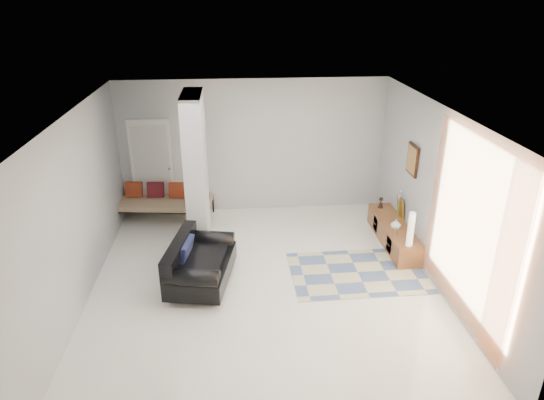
{
  "coord_description": "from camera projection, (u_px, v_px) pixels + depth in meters",
  "views": [
    {
      "loc": [
        -0.45,
        -6.68,
        4.38
      ],
      "look_at": [
        0.18,
        0.6,
        1.22
      ],
      "focal_mm": 32.0,
      "sensor_mm": 36.0,
      "label": 1
    }
  ],
  "objects": [
    {
      "name": "floor",
      "position": [
        264.0,
        284.0,
        7.88
      ],
      "size": [
        6.0,
        6.0,
        0.0
      ],
      "primitive_type": "plane",
      "color": "white",
      "rests_on": "ground"
    },
    {
      "name": "curtain",
      "position": [
        469.0,
        230.0,
        6.46
      ],
      "size": [
        0.0,
        2.55,
        2.55
      ],
      "primitive_type": "plane",
      "rotation": [
        1.57,
        0.0,
        1.57
      ],
      "color": "#FA8241",
      "rests_on": "wall_right"
    },
    {
      "name": "wall_left",
      "position": [
        77.0,
        212.0,
        7.1
      ],
      "size": [
        0.0,
        6.0,
        6.0
      ],
      "primitive_type": "plane",
      "rotation": [
        1.57,
        0.0,
        1.57
      ],
      "color": "#B5B7B9",
      "rests_on": "ground"
    },
    {
      "name": "bronze_figurine",
      "position": [
        381.0,
        203.0,
        9.63
      ],
      "size": [
        0.11,
        0.11,
        0.22
      ],
      "primitive_type": null,
      "rotation": [
        0.0,
        0.0,
        -0.01
      ],
      "color": "black",
      "rests_on": "media_console"
    },
    {
      "name": "hallway_door",
      "position": [
        152.0,
        168.0,
        10.01
      ],
      "size": [
        0.85,
        0.06,
        2.04
      ],
      "primitive_type": "cube",
      "color": "white",
      "rests_on": "floor"
    },
    {
      "name": "wall_art",
      "position": [
        413.0,
        160.0,
        8.52
      ],
      "size": [
        0.04,
        0.45,
        0.55
      ],
      "primitive_type": "cube",
      "color": "black",
      "rests_on": "wall_right"
    },
    {
      "name": "ceiling",
      "position": [
        263.0,
        114.0,
        6.77
      ],
      "size": [
        6.0,
        6.0,
        0.0
      ],
      "primitive_type": "plane",
      "rotation": [
        3.14,
        0.0,
        0.0
      ],
      "color": "white",
      "rests_on": "wall_back"
    },
    {
      "name": "daybed",
      "position": [
        162.0,
        201.0,
        9.96
      ],
      "size": [
        2.06,
        1.08,
        0.77
      ],
      "rotation": [
        0.0,
        0.0,
        -0.13
      ],
      "color": "black",
      "rests_on": "floor"
    },
    {
      "name": "vase",
      "position": [
        396.0,
        224.0,
        8.78
      ],
      "size": [
        0.21,
        0.21,
        0.19
      ],
      "primitive_type": "imported",
      "rotation": [
        0.0,
        0.0,
        -0.16
      ],
      "color": "white",
      "rests_on": "media_console"
    },
    {
      "name": "wall_front",
      "position": [
        286.0,
        333.0,
        4.58
      ],
      "size": [
        6.0,
        0.0,
        6.0
      ],
      "primitive_type": "plane",
      "rotation": [
        -1.57,
        0.0,
        0.0
      ],
      "color": "#B5B7B9",
      "rests_on": "ground"
    },
    {
      "name": "wall_right",
      "position": [
        439.0,
        199.0,
        7.54
      ],
      "size": [
        0.0,
        6.0,
        6.0
      ],
      "primitive_type": "plane",
      "rotation": [
        1.57,
        0.0,
        -1.57
      ],
      "color": "#B5B7B9",
      "rests_on": "ground"
    },
    {
      "name": "area_rug",
      "position": [
        358.0,
        272.0,
        8.19
      ],
      "size": [
        2.26,
        1.52,
        0.01
      ],
      "primitive_type": "cube",
      "rotation": [
        0.0,
        0.0,
        0.01
      ],
      "color": "beige",
      "rests_on": "floor"
    },
    {
      "name": "wall_back",
      "position": [
        253.0,
        147.0,
        10.07
      ],
      "size": [
        6.0,
        0.0,
        6.0
      ],
      "primitive_type": "plane",
      "rotation": [
        1.57,
        0.0,
        0.0
      ],
      "color": "#B5B7B9",
      "rests_on": "ground"
    },
    {
      "name": "partition_column",
      "position": [
        196.0,
        171.0,
        8.7
      ],
      "size": [
        0.35,
        1.2,
        2.8
      ],
      "primitive_type": "cube",
      "color": "#B2B8BA",
      "rests_on": "floor"
    },
    {
      "name": "loveseat",
      "position": [
        198.0,
        263.0,
        7.77
      ],
      "size": [
        1.14,
        1.65,
        0.76
      ],
      "rotation": [
        0.0,
        0.0,
        -0.19
      ],
      "color": "silver",
      "rests_on": "floor"
    },
    {
      "name": "cylinder_lamp",
      "position": [
        411.0,
        229.0,
        8.12
      ],
      "size": [
        0.11,
        0.11,
        0.61
      ],
      "primitive_type": "cylinder",
      "color": "silver",
      "rests_on": "media_console"
    },
    {
      "name": "media_console",
      "position": [
        393.0,
        233.0,
        9.08
      ],
      "size": [
        0.45,
        1.93,
        0.8
      ],
      "color": "brown",
      "rests_on": "floor"
    }
  ]
}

